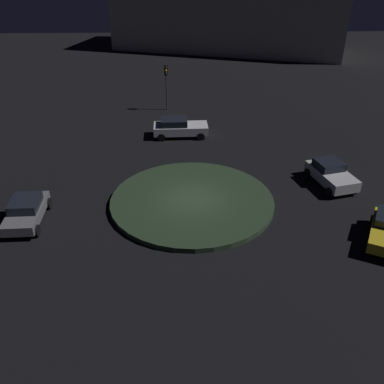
{
  "coord_description": "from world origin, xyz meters",
  "views": [
    {
      "loc": [
        -0.71,
        -22.75,
        14.09
      ],
      "look_at": [
        0.0,
        0.0,
        0.79
      ],
      "focal_mm": 39.85,
      "sensor_mm": 36.0,
      "label": 1
    }
  ],
  "objects_px": {
    "car_silver": "(331,174)",
    "traffic_light_north": "(166,79)",
    "car_white": "(179,127)",
    "store_building": "(229,19)",
    "car_grey": "(26,211)"
  },
  "relations": [
    {
      "from": "car_grey",
      "to": "store_building",
      "type": "height_order",
      "value": "store_building"
    },
    {
      "from": "car_grey",
      "to": "traffic_light_north",
      "type": "height_order",
      "value": "traffic_light_north"
    },
    {
      "from": "car_grey",
      "to": "car_silver",
      "type": "bearing_deg",
      "value": -80.06
    },
    {
      "from": "car_grey",
      "to": "car_white",
      "type": "xyz_separation_m",
      "value": [
        8.92,
        12.54,
        0.05
      ]
    },
    {
      "from": "car_grey",
      "to": "traffic_light_north",
      "type": "distance_m",
      "value": 20.88
    },
    {
      "from": "traffic_light_north",
      "to": "store_building",
      "type": "height_order",
      "value": "store_building"
    },
    {
      "from": "car_silver",
      "to": "traffic_light_north",
      "type": "bearing_deg",
      "value": -157.77
    },
    {
      "from": "car_white",
      "to": "store_building",
      "type": "distance_m",
      "value": 35.44
    },
    {
      "from": "car_silver",
      "to": "car_grey",
      "type": "bearing_deg",
      "value": -92.52
    },
    {
      "from": "car_silver",
      "to": "car_grey",
      "type": "height_order",
      "value": "car_silver"
    },
    {
      "from": "car_grey",
      "to": "car_white",
      "type": "bearing_deg",
      "value": -37.18
    },
    {
      "from": "traffic_light_north",
      "to": "car_silver",
      "type": "bearing_deg",
      "value": 30.21
    },
    {
      "from": "traffic_light_north",
      "to": "store_building",
      "type": "xyz_separation_m",
      "value": [
        8.85,
        27.7,
        1.36
      ]
    },
    {
      "from": "car_grey",
      "to": "car_white",
      "type": "distance_m",
      "value": 15.39
    },
    {
      "from": "car_white",
      "to": "car_silver",
      "type": "bearing_deg",
      "value": -41.76
    }
  ]
}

